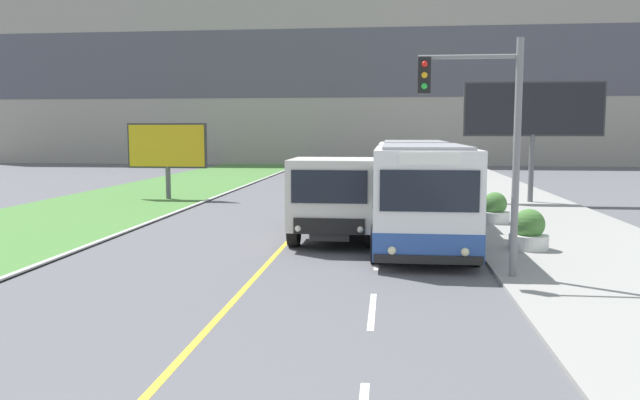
{
  "coord_description": "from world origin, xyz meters",
  "views": [
    {
      "loc": [
        3.03,
        -3.61,
        3.35
      ],
      "look_at": [
        1.1,
        13.82,
        1.4
      ],
      "focal_mm": 35.0,
      "sensor_mm": 36.0,
      "label": 1
    }
  ],
  "objects_px": {
    "billboard_large": "(533,112)",
    "billboard_small": "(167,147)",
    "planter_round_second": "(495,209)",
    "dump_truck": "(336,199)",
    "planter_round_near": "(529,232)",
    "city_bus": "(417,188)",
    "traffic_light_mast": "(486,127)"
  },
  "relations": [
    {
      "from": "billboard_large",
      "to": "billboard_small",
      "type": "height_order",
      "value": "billboard_large"
    },
    {
      "from": "billboard_large",
      "to": "planter_round_second",
      "type": "xyz_separation_m",
      "value": [
        -2.75,
        -6.98,
        -3.63
      ]
    },
    {
      "from": "billboard_large",
      "to": "dump_truck",
      "type": "bearing_deg",
      "value": -126.97
    },
    {
      "from": "billboard_large",
      "to": "planter_round_near",
      "type": "distance_m",
      "value": 12.78
    },
    {
      "from": "dump_truck",
      "to": "billboard_small",
      "type": "bearing_deg",
      "value": 130.7
    },
    {
      "from": "city_bus",
      "to": "traffic_light_mast",
      "type": "xyz_separation_m",
      "value": [
        1.2,
        -6.21,
        1.93
      ]
    },
    {
      "from": "billboard_small",
      "to": "planter_round_near",
      "type": "distance_m",
      "value": 18.9
    },
    {
      "from": "dump_truck",
      "to": "billboard_small",
      "type": "xyz_separation_m",
      "value": [
        -9.14,
        10.63,
        1.25
      ]
    },
    {
      "from": "billboard_small",
      "to": "planter_round_near",
      "type": "xyz_separation_m",
      "value": [
        14.63,
        -11.8,
        -1.98
      ]
    },
    {
      "from": "planter_round_second",
      "to": "city_bus",
      "type": "bearing_deg",
      "value": -142.81
    },
    {
      "from": "city_bus",
      "to": "planter_round_near",
      "type": "distance_m",
      "value": 4.2
    },
    {
      "from": "city_bus",
      "to": "billboard_small",
      "type": "distance_m",
      "value": 14.76
    },
    {
      "from": "planter_round_near",
      "to": "planter_round_second",
      "type": "bearing_deg",
      "value": 91.22
    },
    {
      "from": "dump_truck",
      "to": "billboard_small",
      "type": "relative_size",
      "value": 1.7
    },
    {
      "from": "city_bus",
      "to": "billboard_large",
      "type": "height_order",
      "value": "billboard_large"
    },
    {
      "from": "billboard_large",
      "to": "planter_round_near",
      "type": "bearing_deg",
      "value": -102.45
    },
    {
      "from": "city_bus",
      "to": "traffic_light_mast",
      "type": "bearing_deg",
      "value": -79.08
    },
    {
      "from": "city_bus",
      "to": "planter_round_near",
      "type": "bearing_deg",
      "value": -43.65
    },
    {
      "from": "dump_truck",
      "to": "billboard_large",
      "type": "relative_size",
      "value": 1.07
    },
    {
      "from": "planter_round_second",
      "to": "billboard_small",
      "type": "bearing_deg",
      "value": 154.89
    },
    {
      "from": "traffic_light_mast",
      "to": "planter_round_near",
      "type": "height_order",
      "value": "traffic_light_mast"
    },
    {
      "from": "planter_round_near",
      "to": "planter_round_second",
      "type": "height_order",
      "value": "planter_round_near"
    },
    {
      "from": "billboard_small",
      "to": "planter_round_second",
      "type": "xyz_separation_m",
      "value": [
        14.53,
        -6.81,
        -1.98
      ]
    },
    {
      "from": "dump_truck",
      "to": "billboard_large",
      "type": "height_order",
      "value": "billboard_large"
    },
    {
      "from": "dump_truck",
      "to": "planter_round_second",
      "type": "bearing_deg",
      "value": 35.38
    },
    {
      "from": "billboard_large",
      "to": "billboard_small",
      "type": "xyz_separation_m",
      "value": [
        -17.28,
        -0.17,
        -1.65
      ]
    },
    {
      "from": "dump_truck",
      "to": "planter_round_near",
      "type": "distance_m",
      "value": 5.66
    },
    {
      "from": "city_bus",
      "to": "traffic_light_mast",
      "type": "distance_m",
      "value": 6.61
    },
    {
      "from": "planter_round_near",
      "to": "billboard_small",
      "type": "bearing_deg",
      "value": 141.13
    },
    {
      "from": "traffic_light_mast",
      "to": "billboard_small",
      "type": "distance_m",
      "value": 19.93
    },
    {
      "from": "dump_truck",
      "to": "billboard_small",
      "type": "distance_m",
      "value": 14.08
    },
    {
      "from": "city_bus",
      "to": "billboard_large",
      "type": "bearing_deg",
      "value": 58.51
    }
  ]
}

